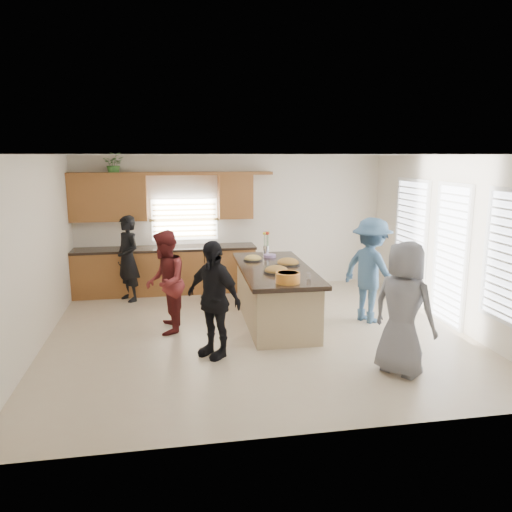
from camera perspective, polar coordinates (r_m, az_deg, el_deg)
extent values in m
plane|color=#C3B291|center=(8.08, 0.12, -8.77)|extent=(6.50, 6.50, 0.00)
cube|color=silver|center=(10.64, -2.75, 3.92)|extent=(6.50, 0.02, 2.80)
cube|color=silver|center=(4.86, 6.42, -5.26)|extent=(6.50, 0.02, 2.80)
cube|color=silver|center=(7.82, -24.01, 0.21)|extent=(0.02, 6.00, 2.80)
cube|color=silver|center=(8.87, 21.27, 1.64)|extent=(0.02, 6.00, 2.80)
cube|color=white|center=(7.58, 0.12, 11.52)|extent=(6.50, 6.00, 0.02)
cube|color=#94552B|center=(10.42, -10.28, -1.73)|extent=(3.65, 0.62, 0.90)
cube|color=black|center=(10.32, -10.37, 0.84)|extent=(3.70, 0.65, 0.05)
cube|color=#94552B|center=(10.38, -16.55, 6.33)|extent=(1.50, 0.36, 0.90)
cube|color=#94552B|center=(10.41, -2.37, 6.80)|extent=(0.70, 0.36, 0.90)
cube|color=#94552B|center=(10.29, -9.55, 9.28)|extent=(4.05, 0.40, 0.06)
cube|color=brown|center=(10.51, -8.15, 4.14)|extent=(1.35, 0.08, 0.85)
cube|color=white|center=(9.97, 17.29, 3.05)|extent=(0.06, 1.10, 1.75)
cube|color=white|center=(8.81, 21.33, 0.08)|extent=(0.06, 0.85, 2.25)
cube|color=tan|center=(8.49, 2.17, -4.64)|extent=(1.06, 2.53, 0.88)
cube|color=black|center=(8.37, 2.20, -1.51)|extent=(1.22, 2.73, 0.07)
cube|color=black|center=(8.61, 2.15, -7.20)|extent=(0.98, 2.44, 0.08)
cylinder|color=black|center=(7.98, 2.34, -1.80)|extent=(0.42, 0.42, 0.02)
ellipsoid|color=#AD7E36|center=(7.98, 2.34, -1.68)|extent=(0.38, 0.38, 0.17)
cylinder|color=black|center=(8.57, 3.67, -0.89)|extent=(0.42, 0.42, 0.02)
ellipsoid|color=#AD7E36|center=(8.57, 3.67, -0.77)|extent=(0.38, 0.38, 0.17)
cylinder|color=black|center=(8.89, -0.35, -0.42)|extent=(0.34, 0.34, 0.02)
ellipsoid|color=tan|center=(8.89, -0.35, -0.31)|extent=(0.31, 0.31, 0.14)
cylinder|color=orange|center=(7.34, 3.66, -2.48)|extent=(0.36, 0.36, 0.16)
cylinder|color=beige|center=(7.32, 3.66, -2.04)|extent=(0.30, 0.30, 0.04)
cylinder|color=white|center=(7.59, 6.05, -2.29)|extent=(0.07, 0.07, 0.09)
cylinder|color=#9E7DB6|center=(9.18, 1.58, 0.02)|extent=(0.23, 0.23, 0.05)
cylinder|color=silver|center=(9.33, 1.17, 0.63)|extent=(0.11, 0.11, 0.18)
imported|color=#3A752E|center=(10.33, -15.90, 10.08)|extent=(0.45, 0.40, 0.44)
imported|color=black|center=(9.93, -14.43, -0.28)|extent=(0.67, 0.73, 1.67)
imported|color=maroon|center=(8.01, -10.35, -2.96)|extent=(0.68, 0.84, 1.65)
imported|color=black|center=(6.98, -4.93, -4.92)|extent=(0.94, 1.00, 1.66)
imported|color=#355373|center=(8.62, 13.02, -1.60)|extent=(1.11, 1.32, 1.78)
imported|color=slate|center=(6.65, 16.50, -5.79)|extent=(0.94, 1.02, 1.75)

